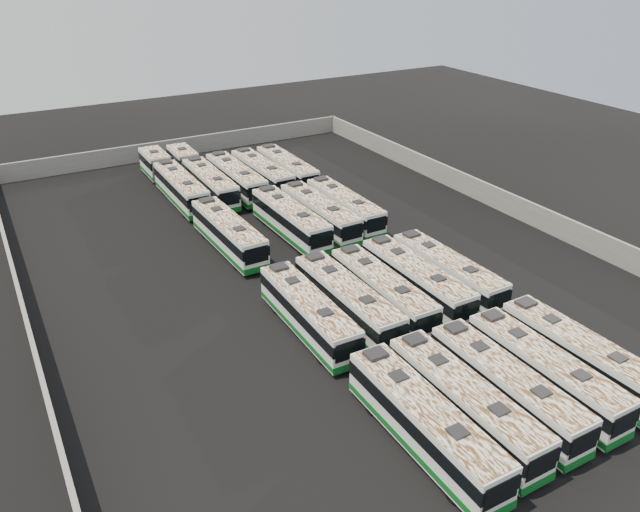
{
  "coord_description": "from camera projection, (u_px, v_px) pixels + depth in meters",
  "views": [
    {
      "loc": [
        -22.5,
        -39.13,
        24.59
      ],
      "look_at": [
        -0.26,
        0.18,
        1.6
      ],
      "focal_mm": 35.0,
      "sensor_mm": 36.0,
      "label": 1
    }
  ],
  "objects": [
    {
      "name": "bus_front_far_left",
      "position": [
        424.0,
        423.0,
        33.13
      ],
      "size": [
        2.52,
        11.48,
        3.23
      ],
      "rotation": [
        0.0,
        0.0,
        -0.01
      ],
      "color": "silver",
      "rests_on": "ground"
    },
    {
      "name": "bus_back_center",
      "position": [
        236.0,
        179.0,
        66.93
      ],
      "size": [
        2.47,
        11.52,
        3.24
      ],
      "rotation": [
        0.0,
        0.0,
        0.0
      ],
      "color": "silver",
      "rests_on": "ground"
    },
    {
      "name": "bus_back_far_left",
      "position": [
        172.0,
        180.0,
        66.73
      ],
      "size": [
        2.44,
        17.64,
        3.2
      ],
      "rotation": [
        0.0,
        0.0,
        -0.0
      ],
      "color": "silver",
      "rests_on": "ground"
    },
    {
      "name": "bus_front_right",
      "position": [
        544.0,
        372.0,
        37.16
      ],
      "size": [
        2.36,
        11.03,
        3.11
      ],
      "rotation": [
        0.0,
        0.0,
        -0.0
      ],
      "color": "silver",
      "rests_on": "ground"
    },
    {
      "name": "bus_front_left",
      "position": [
        464.0,
        403.0,
        34.61
      ],
      "size": [
        2.39,
        11.24,
        3.16
      ],
      "rotation": [
        0.0,
        0.0,
        0.0
      ],
      "color": "silver",
      "rests_on": "ground"
    },
    {
      "name": "perimeter_wall",
      "position": [
        324.0,
        262.0,
        50.88
      ],
      "size": [
        45.2,
        73.2,
        2.2
      ],
      "color": "slate",
      "rests_on": "ground"
    },
    {
      "name": "bus_front_far_right",
      "position": [
        579.0,
        355.0,
        38.6
      ],
      "size": [
        2.58,
        11.1,
        3.11
      ],
      "rotation": [
        0.0,
        0.0,
        0.02
      ],
      "color": "silver",
      "rests_on": "ground"
    },
    {
      "name": "bus_midfront_right",
      "position": [
        416.0,
        280.0,
        47.0
      ],
      "size": [
        2.41,
        11.32,
        3.19
      ],
      "rotation": [
        0.0,
        0.0,
        -0.0
      ],
      "color": "silver",
      "rests_on": "ground"
    },
    {
      "name": "bus_back_far_right",
      "position": [
        287.0,
        169.0,
        69.69
      ],
      "size": [
        2.51,
        11.3,
        3.18
      ],
      "rotation": [
        0.0,
        0.0,
        -0.01
      ],
      "color": "silver",
      "rests_on": "ground"
    },
    {
      "name": "bus_midfront_center",
      "position": [
        382.0,
        291.0,
        45.63
      ],
      "size": [
        2.54,
        11.12,
        3.12
      ],
      "rotation": [
        0.0,
        0.0,
        -0.02
      ],
      "color": "silver",
      "rests_on": "ground"
    },
    {
      "name": "bus_midfront_left",
      "position": [
        347.0,
        301.0,
        44.34
      ],
      "size": [
        2.47,
        11.37,
        3.2
      ],
      "rotation": [
        0.0,
        0.0,
        0.01
      ],
      "color": "silver",
      "rests_on": "ground"
    },
    {
      "name": "bus_midback_center",
      "position": [
        290.0,
        220.0,
        57.14
      ],
      "size": [
        2.54,
        11.49,
        3.23
      ],
      "rotation": [
        0.0,
        0.0,
        0.01
      ],
      "color": "silver",
      "rests_on": "ground"
    },
    {
      "name": "bus_midback_right",
      "position": [
        320.0,
        213.0,
        58.49
      ],
      "size": [
        2.6,
        11.31,
        3.17
      ],
      "rotation": [
        0.0,
        0.0,
        0.02
      ],
      "color": "silver",
      "rests_on": "ground"
    },
    {
      "name": "bus_front_center",
      "position": [
        506.0,
        387.0,
        35.89
      ],
      "size": [
        2.41,
        11.06,
        3.11
      ],
      "rotation": [
        0.0,
        0.0,
        -0.01
      ],
      "color": "silver",
      "rests_on": "ground"
    },
    {
      "name": "bus_midback_far_left",
      "position": [
        229.0,
        233.0,
        54.54
      ],
      "size": [
        2.67,
        11.48,
        3.22
      ],
      "rotation": [
        0.0,
        0.0,
        0.02
      ],
      "color": "silver",
      "rests_on": "ground"
    },
    {
      "name": "bus_back_right",
      "position": [
        262.0,
        174.0,
        68.46
      ],
      "size": [
        2.62,
        11.32,
        3.17
      ],
      "rotation": [
        0.0,
        0.0,
        0.02
      ],
      "color": "silver",
      "rests_on": "ground"
    },
    {
      "name": "bus_midfront_far_right",
      "position": [
        447.0,
        272.0,
        48.24
      ],
      "size": [
        2.56,
        11.1,
        3.11
      ],
      "rotation": [
        0.0,
        0.0,
        0.02
      ],
      "color": "silver",
      "rests_on": "ground"
    },
    {
      "name": "bus_back_left",
      "position": [
        201.0,
        176.0,
        67.94
      ],
      "size": [
        2.53,
        17.36,
        3.14
      ],
      "rotation": [
        0.0,
        0.0,
        -0.01
      ],
      "color": "silver",
      "rests_on": "ground"
    },
    {
      "name": "bus_midback_far_right",
      "position": [
        345.0,
        207.0,
        60.0
      ],
      "size": [
        2.38,
        11.06,
        3.11
      ],
      "rotation": [
        0.0,
        0.0,
        -0.0
      ],
      "color": "silver",
      "rests_on": "ground"
    },
    {
      "name": "bus_midfront_far_left",
      "position": [
        308.0,
        313.0,
        43.02
      ],
      "size": [
        2.52,
        11.11,
        3.12
      ],
      "rotation": [
        0.0,
        0.0,
        -0.02
      ],
      "color": "silver",
      "rests_on": "ground"
    },
    {
      "name": "ground",
      "position": [
        324.0,
        273.0,
        51.38
      ],
      "size": [
        140.0,
        140.0,
        0.0
      ],
      "primitive_type": "plane",
      "color": "black",
      "rests_on": "ground"
    }
  ]
}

